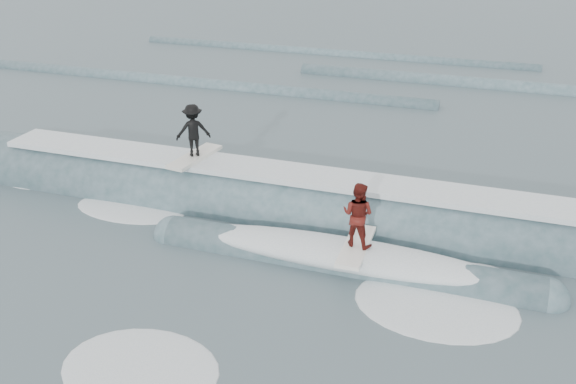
% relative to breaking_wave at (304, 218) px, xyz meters
% --- Properties ---
extents(ground, '(160.00, 160.00, 0.00)m').
position_rel_breaking_wave_xyz_m(ground, '(-0.21, -2.82, -0.04)').
color(ground, '#394E53').
rests_on(ground, ground).
extents(breaking_wave, '(23.90, 3.94, 2.33)m').
position_rel_breaking_wave_xyz_m(breaking_wave, '(0.00, 0.00, 0.00)').
color(breaking_wave, '#36555C').
rests_on(breaking_wave, ground).
extents(surfer_black, '(1.09, 2.06, 1.57)m').
position_rel_breaking_wave_xyz_m(surfer_black, '(-3.31, 0.26, 1.93)').
color(surfer_black, silver).
rests_on(surfer_black, ground).
extents(surfer_red, '(0.85, 2.01, 1.64)m').
position_rel_breaking_wave_xyz_m(surfer_red, '(1.87, -1.94, 1.23)').
color(surfer_red, white).
rests_on(surfer_red, ground).
extents(whitewater, '(15.93, 8.39, 0.10)m').
position_rel_breaking_wave_xyz_m(whitewater, '(-0.53, -3.27, -0.04)').
color(whitewater, white).
rests_on(whitewater, ground).
extents(far_swells, '(36.91, 8.65, 0.80)m').
position_rel_breaking_wave_xyz_m(far_swells, '(-1.37, 14.83, -0.04)').
color(far_swells, '#36555C').
rests_on(far_swells, ground).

